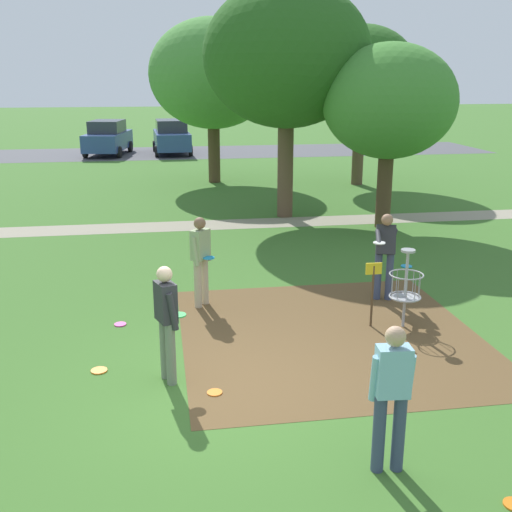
# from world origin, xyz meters

# --- Properties ---
(ground_plane) EXTENTS (160.00, 160.00, 0.00)m
(ground_plane) POSITION_xyz_m (0.00, 0.00, 0.00)
(ground_plane) COLOR #3D6B28
(dirt_tee_pad) EXTENTS (4.93, 5.10, 0.01)m
(dirt_tee_pad) POSITION_xyz_m (2.04, 1.59, 0.00)
(dirt_tee_pad) COLOR brown
(dirt_tee_pad) RESTS_ON ground
(disc_golf_basket) EXTENTS (0.98, 0.58, 1.39)m
(disc_golf_basket) POSITION_xyz_m (3.34, 1.78, 0.75)
(disc_golf_basket) COLOR #9E9EA3
(disc_golf_basket) RESTS_ON ground
(player_foreground_watching) EXTENTS (0.75, 0.99, 1.71)m
(player_foreground_watching) POSITION_xyz_m (3.51, 3.10, 0.99)
(player_foreground_watching) COLOR #384260
(player_foreground_watching) RESTS_ON ground
(player_throwing) EXTENTS (0.45, 0.47, 1.71)m
(player_throwing) POSITION_xyz_m (0.02, 3.33, 0.97)
(player_throwing) COLOR tan
(player_throwing) RESTS_ON ground
(player_waiting_left) EXTENTS (0.44, 0.50, 1.71)m
(player_waiting_left) POSITION_xyz_m (-0.66, 0.41, 0.97)
(player_waiting_left) COLOR slate
(player_waiting_left) RESTS_ON ground
(player_waiting_right) EXTENTS (0.48, 0.41, 1.71)m
(player_waiting_right) POSITION_xyz_m (1.68, -2.05, 0.97)
(player_waiting_right) COLOR #384260
(player_waiting_right) RESTS_ON ground
(frisbee_by_tee) EXTENTS (0.21, 0.21, 0.02)m
(frisbee_by_tee) POSITION_xyz_m (-0.05, -0.06, 0.01)
(frisbee_by_tee) COLOR orange
(frisbee_by_tee) RESTS_ON ground
(frisbee_mid_grass) EXTENTS (0.24, 0.24, 0.02)m
(frisbee_mid_grass) POSITION_xyz_m (-1.68, 0.86, 0.01)
(frisbee_mid_grass) COLOR orange
(frisbee_mid_grass) RESTS_ON ground
(frisbee_far_left) EXTENTS (0.21, 0.21, 0.02)m
(frisbee_far_left) POSITION_xyz_m (-1.46, 2.60, 0.01)
(frisbee_far_left) COLOR #E53D99
(frisbee_far_left) RESTS_ON ground
(frisbee_far_right) EXTENTS (0.25, 0.25, 0.02)m
(frisbee_far_right) POSITION_xyz_m (4.81, 5.06, 0.01)
(frisbee_far_right) COLOR #1E93DB
(frisbee_far_right) RESTS_ON ground
(tree_near_left) EXTENTS (4.95, 4.95, 6.34)m
(tree_near_left) POSITION_xyz_m (1.54, 17.25, 4.22)
(tree_near_left) COLOR #4C3823
(tree_near_left) RESTS_ON ground
(tree_near_right) EXTENTS (4.85, 4.85, 6.79)m
(tree_near_right) POSITION_xyz_m (3.10, 10.61, 4.71)
(tree_near_right) COLOR brown
(tree_near_right) RESTS_ON ground
(tree_mid_left) EXTENTS (3.64, 3.64, 5.06)m
(tree_mid_left) POSITION_xyz_m (5.59, 8.80, 3.48)
(tree_mid_left) COLOR #4C3823
(tree_mid_left) RESTS_ON ground
(tree_mid_center) EXTENTS (4.13, 4.13, 6.03)m
(tree_mid_center) POSITION_xyz_m (7.09, 15.82, 4.24)
(tree_mid_center) COLOR brown
(tree_mid_center) RESTS_ON ground
(parking_lot_strip) EXTENTS (36.00, 6.00, 0.01)m
(parking_lot_strip) POSITION_xyz_m (0.00, 27.35, 0.00)
(parking_lot_strip) COLOR #4C4C51
(parking_lot_strip) RESTS_ON ground
(parked_car_leftmost) EXTENTS (2.52, 4.45, 1.84)m
(parked_car_leftmost) POSITION_xyz_m (-3.35, 26.97, 0.92)
(parked_car_leftmost) COLOR #2D4784
(parked_car_leftmost) RESTS_ON ground
(parked_car_center_left) EXTENTS (2.12, 4.28, 1.84)m
(parked_car_center_left) POSITION_xyz_m (0.08, 26.94, 0.92)
(parked_car_center_left) COLOR #2D4784
(parked_car_center_left) RESTS_ON ground
(gravel_path) EXTENTS (40.00, 1.22, 0.00)m
(gravel_path) POSITION_xyz_m (0.00, 9.80, 0.00)
(gravel_path) COLOR gray
(gravel_path) RESTS_ON ground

